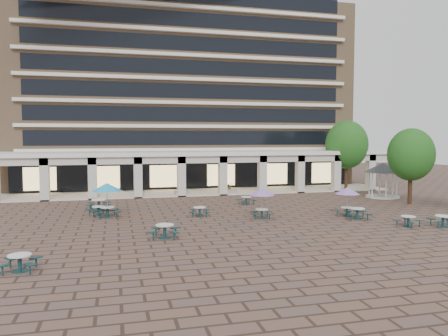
% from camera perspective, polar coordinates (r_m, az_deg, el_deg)
% --- Properties ---
extents(ground, '(120.00, 120.00, 0.00)m').
position_cam_1_polar(ground, '(32.05, 1.50, -6.49)').
color(ground, brown).
rests_on(ground, ground).
extents(apartment_building, '(40.00, 15.50, 25.20)m').
position_cam_1_polar(apartment_building, '(56.87, -5.50, 10.81)').
color(apartment_building, '#9A7857').
rests_on(apartment_building, ground).
extents(retail_arcade, '(42.00, 6.60, 4.40)m').
position_cam_1_polar(retail_arcade, '(46.03, -3.44, 0.46)').
color(retail_arcade, white).
rests_on(retail_arcade, ground).
extents(picnic_table_0, '(1.75, 1.75, 0.74)m').
position_cam_1_polar(picnic_table_0, '(21.40, -25.13, -10.98)').
color(picnic_table_0, '#13353A').
rests_on(picnic_table_0, ground).
extents(picnic_table_1, '(2.03, 2.03, 0.80)m').
position_cam_1_polar(picnic_table_1, '(25.83, -7.75, -8.02)').
color(picnic_table_1, '#13353A').
rests_on(picnic_table_1, ground).
extents(picnic_table_2, '(2.08, 2.08, 0.79)m').
position_cam_1_polar(picnic_table_2, '(32.85, 17.01, -5.57)').
color(picnic_table_2, '#13353A').
rests_on(picnic_table_2, ground).
extents(picnic_table_3, '(1.94, 1.94, 0.74)m').
position_cam_1_polar(picnic_table_3, '(32.12, 26.69, -6.10)').
color(picnic_table_3, '#13353A').
rests_on(picnic_table_3, ground).
extents(picnic_table_4, '(2.18, 2.18, 2.52)m').
position_cam_1_polar(picnic_table_4, '(32.92, -15.04, -2.59)').
color(picnic_table_4, '#13353A').
rests_on(picnic_table_4, ground).
extents(picnic_table_5, '(1.76, 1.76, 0.69)m').
position_cam_1_polar(picnic_table_5, '(32.57, -3.20, -5.59)').
color(picnic_table_5, '#13353A').
rests_on(picnic_table_5, ground).
extents(picnic_table_6, '(1.90, 1.90, 2.19)m').
position_cam_1_polar(picnic_table_6, '(31.58, 4.97, -3.25)').
color(picnic_table_6, '#13353A').
rests_on(picnic_table_6, ground).
extents(picnic_table_7, '(1.91, 1.91, 0.70)m').
position_cam_1_polar(picnic_table_7, '(31.26, 22.93, -6.30)').
color(picnic_table_7, '#13353A').
rests_on(picnic_table_7, ground).
extents(picnic_table_8, '(1.87, 1.87, 0.70)m').
position_cam_1_polar(picnic_table_8, '(34.14, -16.09, -5.29)').
color(picnic_table_8, '#13353A').
rests_on(picnic_table_8, ground).
extents(picnic_table_9, '(1.63, 1.63, 0.68)m').
position_cam_1_polar(picnic_table_9, '(38.30, 2.93, -4.16)').
color(picnic_table_9, '#13353A').
rests_on(picnic_table_9, ground).
extents(picnic_table_11, '(1.85, 1.85, 2.14)m').
position_cam_1_polar(picnic_table_11, '(33.70, 15.81, -3.00)').
color(picnic_table_11, '#13353A').
rests_on(picnic_table_11, ground).
extents(picnic_table_12, '(1.93, 1.93, 0.86)m').
position_cam_1_polar(picnic_table_12, '(36.70, -16.05, -4.49)').
color(picnic_table_12, '#13353A').
rests_on(picnic_table_12, ground).
extents(gazebo, '(3.61, 3.61, 3.36)m').
position_cam_1_polar(gazebo, '(45.19, 20.07, -0.44)').
color(gazebo, beige).
rests_on(gazebo, ground).
extents(tree_east_a, '(4.00, 4.00, 6.66)m').
position_cam_1_polar(tree_east_a, '(41.44, 23.23, 1.61)').
color(tree_east_a, '#382416').
rests_on(tree_east_a, ground).
extents(tree_east_c, '(4.64, 4.64, 7.72)m').
position_cam_1_polar(tree_east_c, '(50.15, 15.73, 2.94)').
color(tree_east_c, '#382416').
rests_on(tree_east_c, ground).
extents(planter_left, '(1.50, 0.77, 1.33)m').
position_cam_1_polar(planter_left, '(44.06, -5.48, -2.89)').
color(planter_left, gray).
rests_on(planter_left, ground).
extents(planter_right, '(1.50, 0.73, 1.21)m').
position_cam_1_polar(planter_right, '(45.07, 0.74, -2.84)').
color(planter_right, gray).
rests_on(planter_right, ground).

